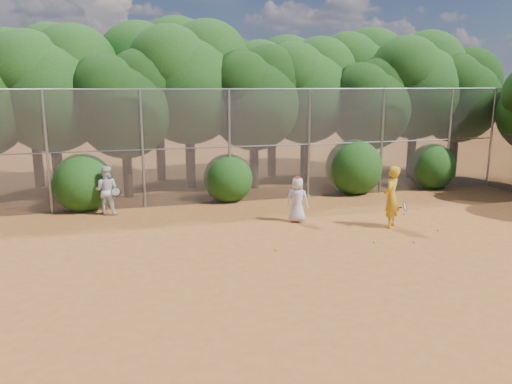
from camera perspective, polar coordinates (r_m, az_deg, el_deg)
name	(u,v)px	position (r m, az deg, el deg)	size (l,w,h in m)	color
ground	(320,252)	(12.81, 7.37, -6.86)	(80.00, 80.00, 0.00)	#9B5423
fence_back	(254,145)	(17.88, -0.28, 5.44)	(20.05, 0.09, 4.03)	gray
tree_1	(53,84)	(19.79, -22.23, 11.34)	(4.64, 4.03, 6.35)	black
tree_2	(125,100)	(18.98, -14.73, 10.08)	(3.99, 3.47, 5.47)	black
tree_3	(190,78)	(20.18, -7.60, 12.78)	(4.89, 4.26, 6.70)	black
tree_4	(255,95)	(20.09, -0.11, 11.07)	(4.19, 3.64, 5.73)	black
tree_5	(307,87)	(21.64, 5.85, 11.86)	(4.51, 3.92, 6.17)	black
tree_6	(371,101)	(21.78, 13.01, 10.09)	(3.86, 3.36, 5.29)	black
tree_7	(417,81)	(23.58, 17.89, 11.94)	(4.77, 4.14, 6.53)	black
tree_8	(459,92)	(24.48, 22.19, 10.53)	(4.25, 3.70, 5.82)	black
tree_9	(32,80)	(22.20, -24.22, 11.63)	(4.83, 4.20, 6.62)	black
tree_10	(159,73)	(22.26, -11.04, 13.21)	(5.15, 4.48, 7.06)	black
tree_11	(273,84)	(22.82, 1.98, 12.23)	(4.64, 4.03, 6.35)	black
tree_12	(359,77)	(25.09, 11.67, 12.78)	(5.02, 4.37, 6.88)	black
bush_0	(83,180)	(17.76, -19.19, 1.28)	(2.00, 2.00, 2.00)	#164110
bush_1	(228,176)	(18.13, -3.22, 1.84)	(1.80, 1.80, 1.80)	#164110
bush_2	(354,165)	(19.76, 11.11, 3.08)	(2.20, 2.20, 2.20)	#164110
bush_3	(432,165)	(21.57, 19.45, 2.96)	(1.90, 1.90, 1.90)	#164110
player_yellow	(391,197)	(15.19, 15.20, -0.56)	(0.89, 0.78, 1.84)	gold
player_teen	(297,199)	(15.33, 4.75, -0.84)	(0.82, 0.75, 1.43)	silver
player_white	(106,190)	(16.88, -16.74, 0.20)	(0.93, 0.82, 1.60)	silver
ball_0	(374,242)	(13.79, 13.38, -5.56)	(0.07, 0.07, 0.07)	#C2CF25
ball_1	(405,214)	(16.97, 16.61, -2.39)	(0.07, 0.07, 0.07)	#C2CF25
ball_2	(415,242)	(14.07, 17.66, -5.45)	(0.07, 0.07, 0.07)	#C2CF25
ball_3	(438,230)	(15.42, 20.08, -4.08)	(0.07, 0.07, 0.07)	#C2CF25
ball_4	(276,249)	(12.83, 2.30, -6.57)	(0.07, 0.07, 0.07)	#C2CF25
ball_5	(418,209)	(17.74, 18.08, -1.85)	(0.07, 0.07, 0.07)	#C2CF25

